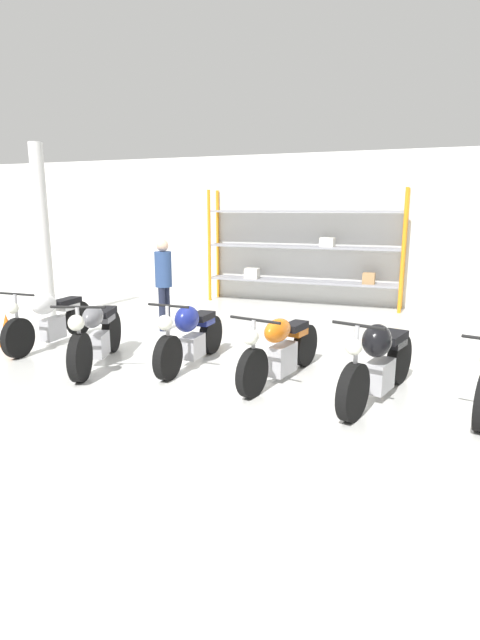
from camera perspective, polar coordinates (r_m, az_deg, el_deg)
The scene contains 11 objects.
ground_plane at distance 7.18m, azimuth -1.12°, elevation -6.12°, with size 30.00×30.00×0.00m, color silver.
back_wall at distance 12.49m, azimuth 8.97°, elevation 10.16°, with size 30.00×0.08×3.60m.
shelving_rack at distance 12.21m, azimuth 7.19°, elevation 8.05°, with size 4.74×0.63×2.76m.
support_pillar at distance 11.24m, azimuth -21.62°, elevation 9.18°, with size 0.28×0.28×3.60m.
motorcycle_white at distance 9.10m, azimuth -20.87°, elevation 0.18°, with size 0.67×2.17×1.03m.
motorcycle_grey at distance 7.72m, azimuth -16.08°, elevation -1.59°, with size 0.96×2.07×1.04m.
motorcycle_blue at distance 7.44m, azimuth -5.69°, elevation -1.70°, with size 0.62×2.02×1.05m.
motorcycle_orange at distance 6.80m, azimuth 4.67°, elevation -3.24°, with size 0.78×2.12×1.00m.
motorcycle_black at distance 6.31m, azimuth 15.61°, elevation -4.64°, with size 0.84×2.13×1.10m.
person_browsing at distance 9.63m, azimuth -8.74°, elevation 4.87°, with size 0.32×0.32×1.74m.
traffic_cone at distance 9.44m, azimuth -25.08°, elevation -1.02°, with size 0.32×0.32×0.55m.
Camera 1 is at (2.50, -6.32, 2.31)m, focal length 28.00 mm.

